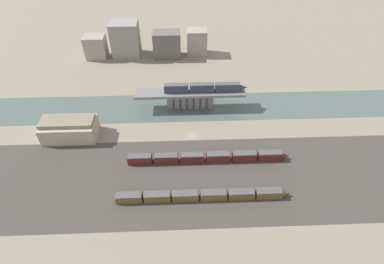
{
  "coord_description": "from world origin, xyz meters",
  "views": [
    {
      "loc": [
        -3.63,
        -95.97,
        87.98
      ],
      "look_at": [
        0.0,
        -1.72,
        3.65
      ],
      "focal_mm": 28.0,
      "sensor_mm": 36.0,
      "label": 1
    }
  ],
  "objects_px": {
    "train_yard_mid": "(208,157)",
    "warehouse_building": "(69,128)",
    "train_yard_near": "(203,195)",
    "train_on_bridge": "(205,88)"
  },
  "relations": [
    {
      "from": "train_yard_near",
      "to": "train_yard_mid",
      "type": "xyz_separation_m",
      "value": [
        3.24,
        17.89,
        0.28
      ]
    },
    {
      "from": "train_on_bridge",
      "to": "warehouse_building",
      "type": "bearing_deg",
      "value": -162.18
    },
    {
      "from": "train_on_bridge",
      "to": "train_yard_mid",
      "type": "height_order",
      "value": "train_on_bridge"
    },
    {
      "from": "train_yard_mid",
      "to": "warehouse_building",
      "type": "distance_m",
      "value": 60.29
    },
    {
      "from": "train_yard_mid",
      "to": "warehouse_building",
      "type": "height_order",
      "value": "warehouse_building"
    },
    {
      "from": "warehouse_building",
      "to": "train_yard_mid",
      "type": "bearing_deg",
      "value": -16.11
    },
    {
      "from": "train_on_bridge",
      "to": "warehouse_building",
      "type": "distance_m",
      "value": 62.14
    },
    {
      "from": "train_yard_mid",
      "to": "warehouse_building",
      "type": "relative_size",
      "value": 2.85
    },
    {
      "from": "train_yard_near",
      "to": "warehouse_building",
      "type": "distance_m",
      "value": 64.73
    },
    {
      "from": "train_yard_near",
      "to": "warehouse_building",
      "type": "height_order",
      "value": "warehouse_building"
    }
  ]
}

